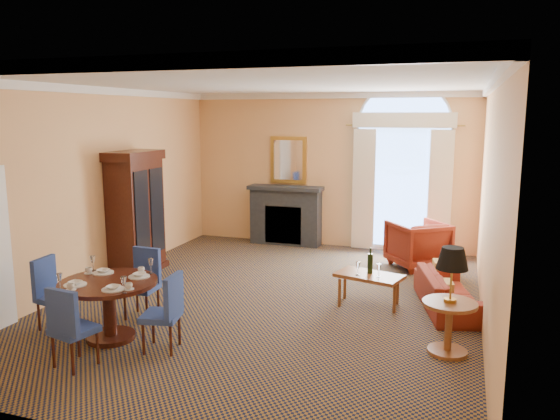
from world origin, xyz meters
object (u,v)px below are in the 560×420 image
(armoire, at_px, (136,215))
(armchair, at_px, (418,244))
(sofa, at_px, (448,291))
(side_table, at_px, (451,288))
(coffee_table, at_px, (369,276))
(dining_table, at_px, (109,296))

(armoire, distance_m, armchair, 5.08)
(sofa, distance_m, armchair, 2.18)
(armoire, xyz_separation_m, side_table, (5.32, -1.73, -0.24))
(armoire, distance_m, coffee_table, 4.23)
(side_table, bearing_deg, dining_table, -167.02)
(armchair, relative_size, side_table, 0.75)
(sofa, xyz_separation_m, armchair, (-0.61, 2.08, 0.17))
(armoire, bearing_deg, coffee_table, -5.57)
(dining_table, height_order, coffee_table, dining_table)
(armoire, xyz_separation_m, coffee_table, (4.17, -0.41, -0.59))
(armchair, height_order, side_table, side_table)
(sofa, relative_size, armchair, 1.85)
(sofa, distance_m, coffee_table, 1.14)
(sofa, bearing_deg, coffee_table, 87.71)
(sofa, relative_size, coffee_table, 1.67)
(armoire, distance_m, sofa, 5.33)
(armoire, relative_size, armchair, 2.28)
(dining_table, bearing_deg, sofa, 32.21)
(sofa, bearing_deg, dining_table, 107.62)
(sofa, xyz_separation_m, side_table, (0.05, -1.56, 0.54))
(sofa, height_order, coffee_table, coffee_table)
(armchair, distance_m, coffee_table, 2.38)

